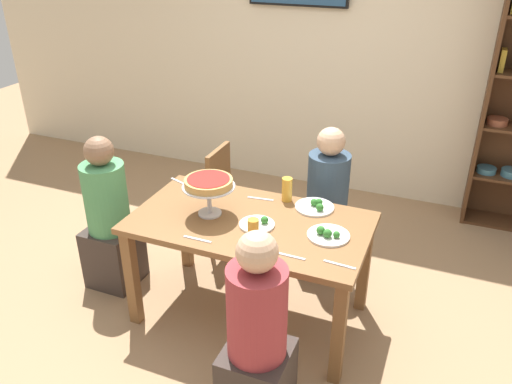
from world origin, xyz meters
name	(u,v)px	position (x,y,z in m)	size (l,w,h in m)	color
ground_plane	(251,313)	(0.00, 0.00, 0.00)	(12.00, 12.00, 0.00)	#9E7A56
rear_partition	(342,46)	(0.00, 2.20, 1.40)	(8.00, 0.12, 2.80)	beige
dining_table	(250,234)	(0.00, 0.00, 0.64)	(1.48, 0.82, 0.74)	brown
diner_far_right	(326,212)	(0.31, 0.72, 0.49)	(0.34, 0.34, 1.15)	#382D28
diner_near_right	(257,345)	(0.35, -0.74, 0.49)	(0.34, 0.34, 1.15)	#382D28
diner_head_west	(110,224)	(-1.07, -0.03, 0.49)	(0.34, 0.34, 1.15)	#382D28
chair_far_left	(232,197)	(-0.44, 0.69, 0.49)	(0.40, 0.40, 0.87)	brown
deep_dish_pizza_stand	(209,185)	(-0.27, -0.02, 0.95)	(0.33, 0.33, 0.25)	silver
salad_plate_near_diner	(257,223)	(0.06, -0.05, 0.76)	(0.22, 0.22, 0.07)	white
salad_plate_far_diner	(328,235)	(0.50, -0.01, 0.76)	(0.25, 0.25, 0.07)	white
salad_plate_spare	(315,206)	(0.33, 0.30, 0.76)	(0.25, 0.25, 0.06)	white
beer_glass_amber_tall	(253,232)	(0.12, -0.24, 0.82)	(0.06, 0.06, 0.16)	gold
beer_glass_amber_short	(287,189)	(0.13, 0.34, 0.82)	(0.07, 0.07, 0.16)	gold
water_glass_clear_near	(211,182)	(-0.42, 0.30, 0.79)	(0.07, 0.07, 0.09)	white
cutlery_fork_near	(179,182)	(-0.68, 0.31, 0.74)	(0.18, 0.02, 0.01)	silver
cutlery_knife_near	(290,256)	(0.36, -0.28, 0.74)	(0.18, 0.02, 0.01)	silver
cutlery_fork_far	(197,239)	(-0.20, -0.32, 0.74)	(0.18, 0.02, 0.01)	silver
cutlery_knife_far	(340,265)	(0.63, -0.26, 0.74)	(0.18, 0.02, 0.01)	silver
cutlery_spare_fork	(260,199)	(-0.04, 0.29, 0.74)	(0.18, 0.02, 0.01)	silver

